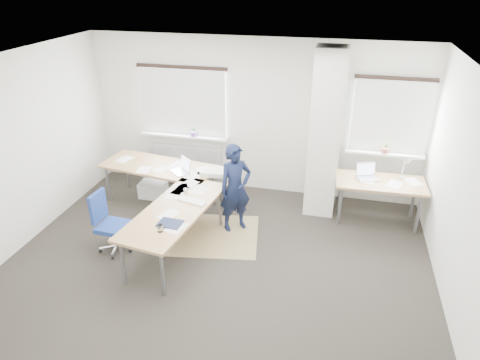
% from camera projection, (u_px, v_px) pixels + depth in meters
% --- Properties ---
extents(ground, '(6.00, 6.00, 0.00)m').
position_uv_depth(ground, '(216.00, 266.00, 6.09)').
color(ground, '#282420').
rests_on(ground, ground).
extents(room_shell, '(6.04, 5.04, 2.82)m').
position_uv_depth(room_shell, '(236.00, 141.00, 5.67)').
color(room_shell, silver).
rests_on(room_shell, ground).
extents(floor_mat, '(1.62, 1.44, 0.01)m').
position_uv_depth(floor_mat, '(212.00, 235.00, 6.79)').
color(floor_mat, '#968152').
rests_on(floor_mat, ground).
extents(white_crate, '(0.48, 0.34, 0.28)m').
position_uv_depth(white_crate, '(153.00, 189.00, 7.87)').
color(white_crate, white).
rests_on(white_crate, ground).
extents(desk_main, '(2.40, 2.92, 0.96)m').
position_uv_depth(desk_main, '(170.00, 188.00, 6.75)').
color(desk_main, '#976741').
rests_on(desk_main, ground).
extents(desk_side, '(1.42, 0.74, 1.22)m').
position_uv_depth(desk_side, '(381.00, 184.00, 6.88)').
color(desk_side, '#976741').
rests_on(desk_side, ground).
extents(task_chair, '(0.51, 0.51, 0.94)m').
position_uv_depth(task_chair, '(112.00, 235.00, 6.33)').
color(task_chair, navy).
rests_on(task_chair, ground).
extents(person, '(0.63, 0.60, 1.44)m').
position_uv_depth(person, '(235.00, 188.00, 6.67)').
color(person, black).
rests_on(person, ground).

